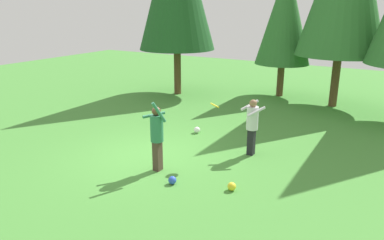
% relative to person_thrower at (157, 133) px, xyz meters
% --- Properties ---
extents(ground_plane, '(40.00, 40.00, 0.00)m').
position_rel_person_thrower_xyz_m(ground_plane, '(-0.80, 0.69, -1.06)').
color(ground_plane, '#478C38').
extents(person_thrower, '(0.68, 0.68, 1.95)m').
position_rel_person_thrower_xyz_m(person_thrower, '(0.00, 0.00, 0.00)').
color(person_thrower, '#4C382D').
rests_on(person_thrower, ground_plane).
extents(person_catcher, '(0.73, 0.74, 1.68)m').
position_rel_person_thrower_xyz_m(person_catcher, '(1.74, 2.30, -0.06)').
color(person_catcher, black).
rests_on(person_catcher, ground_plane).
extents(frisbee, '(0.37, 0.37, 0.15)m').
position_rel_person_thrower_xyz_m(frisbee, '(0.97, 1.39, 0.56)').
color(frisbee, yellow).
extents(ball_blue, '(0.20, 0.20, 0.20)m').
position_rel_person_thrower_xyz_m(ball_blue, '(0.79, -0.49, -0.96)').
color(ball_blue, blue).
rests_on(ball_blue, ground_plane).
extents(ball_white, '(0.22, 0.22, 0.22)m').
position_rel_person_thrower_xyz_m(ball_white, '(-0.61, 3.17, -0.95)').
color(ball_white, white).
rests_on(ball_white, ground_plane).
extents(ball_yellow, '(0.21, 0.21, 0.21)m').
position_rel_person_thrower_xyz_m(ball_yellow, '(2.20, -0.05, -0.95)').
color(ball_yellow, yellow).
rests_on(ball_yellow, ground_plane).
extents(tree_center, '(2.57, 2.57, 6.14)m').
position_rel_person_thrower_xyz_m(tree_center, '(0.10, 10.08, 2.77)').
color(tree_center, brown).
rests_on(tree_center, ground_plane).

